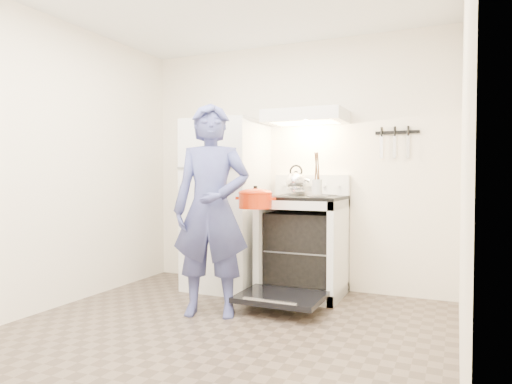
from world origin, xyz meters
TOP-DOWN VIEW (x-y plane):
  - floor at (0.00, 0.00)m, footprint 3.60×3.60m
  - back_wall at (0.00, 1.80)m, footprint 3.20×0.02m
  - refrigerator at (-0.58, 1.45)m, footprint 0.70×0.70m
  - stove_body at (0.23, 1.48)m, footprint 0.76×0.65m
  - cooktop at (0.23, 1.48)m, footprint 0.76×0.65m
  - backsplash at (0.23, 1.76)m, footprint 0.76×0.07m
  - oven_door at (0.23, 0.88)m, footprint 0.70×0.54m
  - oven_rack at (0.23, 1.48)m, footprint 0.60×0.52m
  - range_hood at (0.23, 1.55)m, footprint 0.76×0.50m
  - knife_strip at (1.05, 1.79)m, footprint 0.40×0.02m
  - pizza_stone at (0.21, 1.50)m, footprint 0.29×0.29m
  - tea_kettle at (0.11, 1.62)m, footprint 0.25×0.20m
  - utensil_jar at (0.44, 1.22)m, footprint 0.10×0.10m
  - person at (-0.26, 0.58)m, footprint 0.73×0.59m
  - dutch_oven at (-0.02, 0.92)m, footprint 0.36×0.29m

SIDE VIEW (x-z plane):
  - floor at x=0.00m, z-range 0.00..0.00m
  - oven_door at x=0.23m, z-range 0.10..0.15m
  - oven_rack at x=0.23m, z-range 0.43..0.45m
  - pizza_stone at x=0.21m, z-range 0.45..0.46m
  - stove_body at x=0.23m, z-range 0.00..0.92m
  - refrigerator at x=-0.58m, z-range 0.00..1.70m
  - person at x=-0.26m, z-range 0.00..1.73m
  - dutch_oven at x=-0.02m, z-range 0.81..1.04m
  - cooktop at x=0.23m, z-range 0.92..0.95m
  - utensil_jar at x=0.44m, z-range 0.98..1.11m
  - backsplash at x=0.23m, z-range 0.95..1.15m
  - tea_kettle at x=0.11m, z-range 0.95..1.25m
  - back_wall at x=0.00m, z-range 0.00..2.50m
  - knife_strip at x=1.05m, z-range 1.54..1.56m
  - range_hood at x=0.23m, z-range 1.65..1.77m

